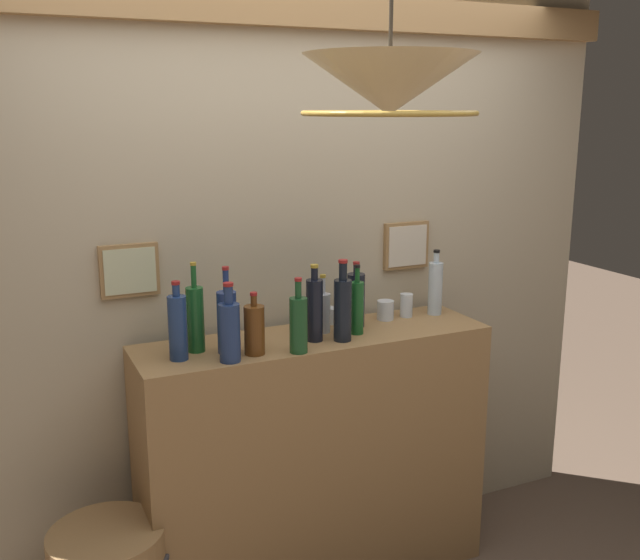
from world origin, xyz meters
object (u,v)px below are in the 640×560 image
Objects in this scene: liquor_bottle_port at (227,321)px; liquor_bottle_bourbon at (178,327)px; liquor_bottle_vermouth at (254,329)px; glass_tumbler_highball at (385,310)px; liquor_bottle_mezcal at (298,324)px; glass_tumbler_shot at (332,316)px; pendant_lamp at (390,87)px; liquor_bottle_whiskey at (357,307)px; liquor_bottle_amaro at (323,311)px; liquor_bottle_gin at (343,308)px; liquor_bottle_sherry at (314,309)px; liquor_bottle_rye at (356,300)px; liquor_bottle_rum at (195,318)px; liquor_bottle_tequila at (230,330)px; glass_tumbler_rocks at (406,305)px; liquor_bottle_vodka at (435,287)px.

liquor_bottle_bourbon is at bearing 179.83° from liquor_bottle_port.
glass_tumbler_highball is at bearing 15.85° from liquor_bottle_vermouth.
liquor_bottle_mezcal is 1.21× the size of liquor_bottle_vermouth.
pendant_lamp reaches higher than glass_tumbler_shot.
liquor_bottle_whiskey reaches higher than liquor_bottle_amaro.
liquor_bottle_gin is 1.14× the size of liquor_bottle_whiskey.
liquor_bottle_vermouth reaches higher than glass_tumbler_highball.
liquor_bottle_sherry is (-0.20, -0.01, 0.02)m from liquor_bottle_whiskey.
glass_tumbler_shot is at bearing 130.71° from liquor_bottle_rye.
glass_tumbler_highball is (0.78, 0.14, -0.08)m from liquor_bottle_port.
glass_tumbler_highball is at bearing 19.06° from liquor_bottle_sherry.
liquor_bottle_mezcal reaches higher than liquor_bottle_whiskey.
liquor_bottle_mezcal is at bearing -18.31° from liquor_bottle_vermouth.
liquor_bottle_rum is at bearing 37.37° from liquor_bottle_bourbon.
liquor_bottle_gin reaches higher than glass_tumbler_shot.
glass_tumbler_highball is at bearing 16.46° from liquor_bottle_tequila.
liquor_bottle_amaro is (0.64, 0.08, -0.04)m from liquor_bottle_bourbon.
liquor_bottle_bourbon is at bearing -172.83° from glass_tumbler_rocks.
liquor_bottle_gin is at bearing -148.67° from glass_tumbler_highball.
liquor_bottle_tequila is at bearing -165.42° from glass_tumbler_rocks.
liquor_bottle_rum is 3.34× the size of glass_tumbler_rocks.
liquor_bottle_amaro is at bearing 147.07° from liquor_bottle_whiskey.
pendant_lamp is at bearing -64.08° from liquor_bottle_port.
liquor_bottle_tequila is at bearing -158.53° from liquor_bottle_amaro.
liquor_bottle_mezcal is 0.27m from liquor_bottle_tequila.
liquor_bottle_vermouth is (-0.52, -0.16, -0.02)m from liquor_bottle_rye.
pendant_lamp is at bearing -58.40° from liquor_bottle_tequila.
liquor_bottle_port is 0.27m from liquor_bottle_mezcal.
glass_tumbler_highball is at bearing -11.07° from glass_tumbler_shot.
liquor_bottle_tequila is 1.24× the size of liquor_bottle_vermouth.
glass_tumbler_shot is (0.06, 0.23, -0.10)m from liquor_bottle_gin.
liquor_bottle_vodka reaches higher than liquor_bottle_mezcal.
liquor_bottle_amaro is 2.88× the size of glass_tumbler_highball.
liquor_bottle_mezcal is 0.59m from glass_tumbler_highball.
liquor_bottle_bourbon reaches higher than glass_tumbler_highball.
liquor_bottle_port reaches higher than liquor_bottle_mezcal.
glass_tumbler_shot is at bearing 168.93° from glass_tumbler_highball.
liquor_bottle_amaro reaches higher than glass_tumbler_rocks.
liquor_bottle_amaro is 0.58m from liquor_bottle_vodka.
liquor_bottle_rye is 0.97× the size of liquor_bottle_whiskey.
glass_tumbler_highball is (-0.11, -0.00, -0.01)m from glass_tumbler_rocks.
liquor_bottle_rum is (0.09, 0.07, 0.01)m from liquor_bottle_bourbon.
liquor_bottle_port is at bearing 146.30° from liquor_bottle_vermouth.
liquor_bottle_amaro is at bearing 100.90° from liquor_bottle_gin.
liquor_bottle_gin reaches higher than glass_tumbler_highball.
liquor_bottle_sherry is (-0.08, -0.09, 0.04)m from liquor_bottle_amaro.
liquor_bottle_amaro is (0.19, 0.20, -0.02)m from liquor_bottle_mezcal.
liquor_bottle_mezcal reaches higher than liquor_bottle_amaro.
liquor_bottle_bourbon is 1.22m from liquor_bottle_vodka.
liquor_bottle_rum is 0.48m from liquor_bottle_sherry.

